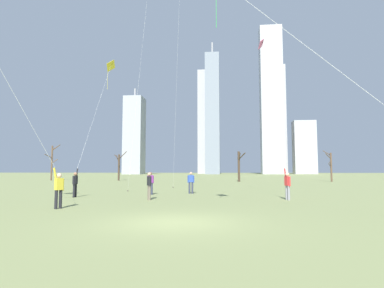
{
  "coord_description": "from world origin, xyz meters",
  "views": [
    {
      "loc": [
        1.67,
        -10.48,
        1.75
      ],
      "look_at": [
        0.0,
        6.0,
        3.16
      ],
      "focal_mm": 28.93,
      "sensor_mm": 36.0,
      "label": 1
    }
  ],
  "objects": [
    {
      "name": "bare_tree_far_right_edge",
      "position": [
        -27.65,
        40.02,
        3.28
      ],
      "size": [
        1.85,
        2.45,
        6.17
      ],
      "color": "brown",
      "rests_on": "ground"
    },
    {
      "name": "distant_kite_high_overhead_orange",
      "position": [
        -5.39,
        16.69,
        17.0
      ],
      "size": [
        1.39,
        2.52,
        20.23
      ],
      "color": "orange",
      "rests_on": "ground"
    },
    {
      "name": "kite_flyer_midfield_center_yellow",
      "position": [
        -8.43,
        11.56,
        3.72
      ],
      "size": [
        2.45,
        12.16,
        13.35
      ],
      "color": "black",
      "rests_on": "ground"
    },
    {
      "name": "kite_flyer_foreground_left_teal",
      "position": [
        -6.68,
        1.66,
        3.69
      ],
      "size": [
        4.8,
        7.94,
        15.3
      ],
      "color": "black",
      "rests_on": "ground"
    },
    {
      "name": "bare_tree_right_of_center",
      "position": [
        -16.12,
        40.98,
        2.59
      ],
      "size": [
        2.28,
        2.63,
        5.06
      ],
      "color": "#423326",
      "rests_on": "ground"
    },
    {
      "name": "bare_tree_leftmost",
      "position": [
        17.97,
        38.61,
        2.51
      ],
      "size": [
        1.31,
        2.67,
        4.87
      ],
      "color": "brown",
      "rests_on": "ground"
    },
    {
      "name": "skyline_short_annex",
      "position": [
        25.78,
        141.13,
        26.06
      ],
      "size": [
        11.22,
        10.2,
        59.57
      ],
      "color": "#B2B2B7",
      "rests_on": "ground"
    },
    {
      "name": "bare_tree_left_of_center",
      "position": [
        4.08,
        37.55,
        2.53
      ],
      "size": [
        1.18,
        2.98,
        4.63
      ],
      "color": "#423326",
      "rests_on": "ground"
    },
    {
      "name": "kite_flyer_midfield_right_pink",
      "position": [
        5.32,
        8.76,
        2.09
      ],
      "size": [
        1.35,
        4.04,
        11.34
      ],
      "color": "gray",
      "rests_on": "ground"
    },
    {
      "name": "skyline_wide_slab",
      "position": [
        -2.94,
        127.39,
        26.93
      ],
      "size": [
        6.26,
        10.97,
        60.26
      ],
      "color": "gray",
      "rests_on": "ground"
    },
    {
      "name": "skyline_tall_tower",
      "position": [
        38.21,
        133.07,
        12.02
      ],
      "size": [
        9.67,
        5.88,
        24.03
      ],
      "color": "#B2B2B7",
      "rests_on": "ground"
    },
    {
      "name": "skyline_slender_spire",
      "position": [
        -37.01,
        120.78,
        16.9
      ],
      "size": [
        7.93,
        9.03,
        37.81
      ],
      "color": "#9EA3AD",
      "rests_on": "ground"
    },
    {
      "name": "skyline_mid_tower_left",
      "position": [
        -7.54,
        141.98,
        25.35
      ],
      "size": [
        5.92,
        11.5,
        50.7
      ],
      "color": "#B2B2B7",
      "rests_on": "ground"
    },
    {
      "name": "bystander_strolling_midfield",
      "position": [
        -0.77,
        12.8,
        0.9
      ],
      "size": [
        0.51,
        0.23,
        1.62
      ],
      "color": "#33384C",
      "rests_on": "ground"
    },
    {
      "name": "bystander_far_off_by_trees",
      "position": [
        -2.73,
        7.66,
        0.9
      ],
      "size": [
        0.33,
        0.47,
        1.62
      ],
      "color": "#726656",
      "rests_on": "ground"
    },
    {
      "name": "skyline_squat_block",
      "position": [
        23.17,
        127.31,
        32.98
      ],
      "size": [
        9.66,
        6.97,
        65.95
      ],
      "color": "#B2B2B7",
      "rests_on": "ground"
    },
    {
      "name": "ground_plane",
      "position": [
        0.0,
        0.0,
        0.0
      ],
      "size": [
        400.0,
        400.0,
        0.0
      ],
      "primitive_type": "plane",
      "color": "#848E56"
    },
    {
      "name": "bystander_watching_nearby",
      "position": [
        -3.55,
        11.45,
        0.9
      ],
      "size": [
        0.41,
        0.37,
        1.62
      ],
      "color": "#33384C",
      "rests_on": "ground"
    }
  ]
}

